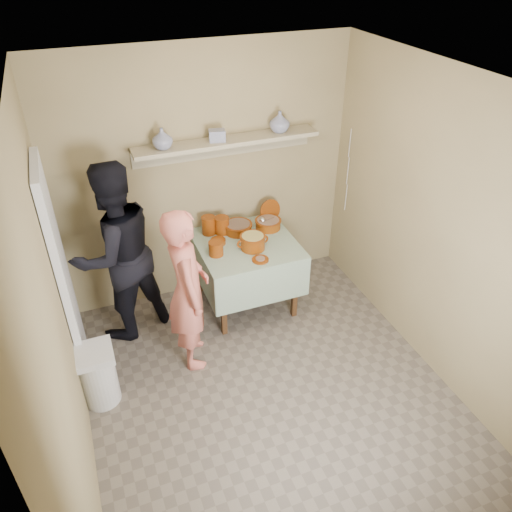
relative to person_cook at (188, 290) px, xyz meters
name	(u,v)px	position (x,y,z in m)	size (l,w,h in m)	color
ground	(271,395)	(0.50, -0.71, -0.78)	(3.50, 3.50, 0.00)	#645A4F
tile_panel	(64,278)	(-0.96, 0.24, 0.22)	(0.06, 0.70, 2.00)	silver
plate_stack_a	(209,225)	(0.45, 0.87, 0.08)	(0.14, 0.14, 0.19)	#652300
plate_stack_b	(222,225)	(0.58, 0.83, 0.07)	(0.15, 0.15, 0.18)	#652300
bowl_stack	(216,248)	(0.40, 0.47, 0.05)	(0.14, 0.14, 0.14)	#652300
empty_bowl	(218,241)	(0.48, 0.65, 0.00)	(0.15, 0.15, 0.04)	#652300
propped_lid	(270,210)	(1.14, 0.89, 0.10)	(0.24, 0.24, 0.02)	#652300
vase_right	(280,122)	(1.24, 0.92, 1.04)	(0.19, 0.19, 0.20)	navy
vase_left	(162,138)	(0.08, 0.90, 1.04)	(0.18, 0.18, 0.19)	navy
ceramic_box	(217,136)	(0.60, 0.90, 0.99)	(0.15, 0.11, 0.11)	navy
person_cook	(188,290)	(0.00, 0.00, 0.00)	(0.57, 0.37, 1.56)	#CE6759
person_helper	(116,253)	(-0.50, 0.63, 0.11)	(0.87, 0.68, 1.79)	black
room_shell	(275,237)	(0.50, -0.71, 0.83)	(3.04, 3.54, 2.62)	#95855B
serving_table	(246,252)	(0.75, 0.57, -0.14)	(0.97, 0.97, 0.76)	#4C2D16
cazuela_meat_a	(238,227)	(0.74, 0.79, 0.04)	(0.30, 0.30, 0.10)	#632707
cazuela_meat_b	(268,223)	(1.06, 0.75, 0.04)	(0.28, 0.28, 0.10)	#632707
ladle	(263,220)	(1.00, 0.74, 0.09)	(0.08, 0.26, 0.19)	silver
cazuela_rice	(253,241)	(0.77, 0.44, 0.07)	(0.33, 0.25, 0.14)	#632707
front_plate	(260,259)	(0.76, 0.22, -0.01)	(0.16, 0.16, 0.03)	#652300
wall_shelf	(227,143)	(0.70, 0.94, 0.89)	(1.80, 0.25, 0.21)	tan
trash_bin	(98,376)	(-0.87, -0.22, -0.50)	(0.32, 0.32, 0.56)	silver
electrical_cord	(348,171)	(1.97, 0.77, 0.47)	(0.01, 0.05, 0.90)	silver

